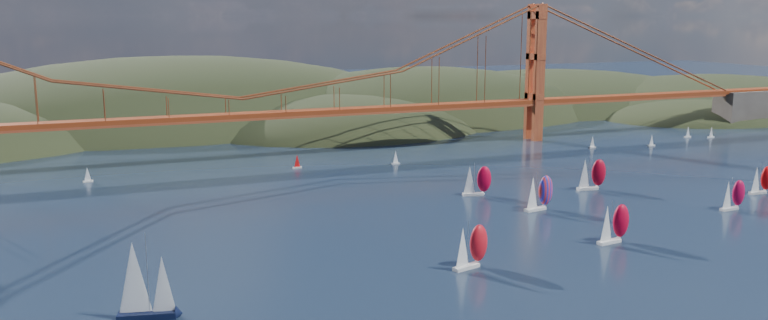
{
  "coord_description": "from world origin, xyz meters",
  "views": [
    {
      "loc": [
        -51.14,
        -79.8,
        50.1
      ],
      "look_at": [
        17.38,
        90.0,
        14.87
      ],
      "focal_mm": 35.0,
      "sensor_mm": 36.0,
      "label": 1
    }
  ],
  "objects_px": {
    "sloop_navy": "(143,281)",
    "racer_4": "(761,179)",
    "racer_1": "(613,223)",
    "racer_3": "(591,174)",
    "racer_rwb": "(539,192)",
    "racer_2": "(733,194)",
    "racer_0": "(470,246)",
    "racer_5": "(476,180)"
  },
  "relations": [
    {
      "from": "racer_3",
      "to": "racer_4",
      "type": "relative_size",
      "value": 1.14
    },
    {
      "from": "racer_3",
      "to": "racer_1",
      "type": "bearing_deg",
      "value": -114.93
    },
    {
      "from": "sloop_navy",
      "to": "racer_rwb",
      "type": "xyz_separation_m",
      "value": [
        101.98,
        36.39,
        -1.78
      ]
    },
    {
      "from": "racer_3",
      "to": "racer_rwb",
      "type": "relative_size",
      "value": 0.99
    },
    {
      "from": "sloop_navy",
      "to": "racer_4",
      "type": "relative_size",
      "value": 1.68
    },
    {
      "from": "racer_0",
      "to": "racer_3",
      "type": "distance_m",
      "value": 82.15
    },
    {
      "from": "racer_3",
      "to": "sloop_navy",
      "type": "bearing_deg",
      "value": -151.46
    },
    {
      "from": "racer_5",
      "to": "racer_1",
      "type": "bearing_deg",
      "value": -69.76
    },
    {
      "from": "racer_rwb",
      "to": "racer_4",
      "type": "bearing_deg",
      "value": -16.58
    },
    {
      "from": "racer_1",
      "to": "racer_5",
      "type": "distance_m",
      "value": 51.93
    },
    {
      "from": "sloop_navy",
      "to": "racer_4",
      "type": "distance_m",
      "value": 174.13
    },
    {
      "from": "sloop_navy",
      "to": "racer_2",
      "type": "bearing_deg",
      "value": 19.12
    },
    {
      "from": "racer_1",
      "to": "racer_4",
      "type": "distance_m",
      "value": 74.11
    },
    {
      "from": "racer_3",
      "to": "racer_0",
      "type": "bearing_deg",
      "value": -136.74
    },
    {
      "from": "sloop_navy",
      "to": "racer_rwb",
      "type": "bearing_deg",
      "value": 32.02
    },
    {
      "from": "sloop_navy",
      "to": "racer_3",
      "type": "relative_size",
      "value": 1.47
    },
    {
      "from": "racer_2",
      "to": "racer_5",
      "type": "relative_size",
      "value": 0.93
    },
    {
      "from": "racer_1",
      "to": "racer_rwb",
      "type": "bearing_deg",
      "value": 81.38
    },
    {
      "from": "racer_4",
      "to": "racer_3",
      "type": "bearing_deg",
      "value": 153.15
    },
    {
      "from": "racer_0",
      "to": "sloop_navy",
      "type": "bearing_deg",
      "value": 166.82
    },
    {
      "from": "racer_0",
      "to": "racer_1",
      "type": "bearing_deg",
      "value": -10.45
    },
    {
      "from": "sloop_navy",
      "to": "racer_0",
      "type": "height_order",
      "value": "sloop_navy"
    },
    {
      "from": "racer_0",
      "to": "racer_3",
      "type": "relative_size",
      "value": 0.97
    },
    {
      "from": "racer_1",
      "to": "racer_4",
      "type": "bearing_deg",
      "value": 10.67
    },
    {
      "from": "racer_3",
      "to": "racer_5",
      "type": "height_order",
      "value": "racer_3"
    },
    {
      "from": "racer_4",
      "to": "racer_rwb",
      "type": "distance_m",
      "value": 70.24
    },
    {
      "from": "sloop_navy",
      "to": "racer_1",
      "type": "distance_m",
      "value": 101.45
    },
    {
      "from": "sloop_navy",
      "to": "racer_3",
      "type": "distance_m",
      "value": 139.19
    },
    {
      "from": "sloop_navy",
      "to": "racer_4",
      "type": "xyz_separation_m",
      "value": [
        171.77,
        28.46,
        -2.39
      ]
    },
    {
      "from": "racer_0",
      "to": "racer_rwb",
      "type": "xyz_separation_m",
      "value": [
        38.75,
        34.04,
        0.17
      ]
    },
    {
      "from": "sloop_navy",
      "to": "racer_2",
      "type": "xyz_separation_m",
      "value": [
        149.57,
        17.67,
        -2.44
      ]
    },
    {
      "from": "racer_rwb",
      "to": "racer_2",
      "type": "bearing_deg",
      "value": -31.58
    },
    {
      "from": "sloop_navy",
      "to": "racer_rwb",
      "type": "relative_size",
      "value": 1.46
    },
    {
      "from": "racer_1",
      "to": "sloop_navy",
      "type": "bearing_deg",
      "value": 175.85
    },
    {
      "from": "racer_4",
      "to": "racer_5",
      "type": "relative_size",
      "value": 0.94
    },
    {
      "from": "racer_1",
      "to": "racer_0",
      "type": "bearing_deg",
      "value": 177.55
    },
    {
      "from": "racer_2",
      "to": "racer_5",
      "type": "height_order",
      "value": "racer_5"
    },
    {
      "from": "racer_rwb",
      "to": "racer_3",
      "type": "bearing_deg",
      "value": 17.42
    },
    {
      "from": "racer_5",
      "to": "racer_rwb",
      "type": "distance_m",
      "value": 21.92
    },
    {
      "from": "racer_1",
      "to": "racer_4",
      "type": "xyz_separation_m",
      "value": [
        70.49,
        22.87,
        -0.41
      ]
    },
    {
      "from": "racer_1",
      "to": "racer_2",
      "type": "xyz_separation_m",
      "value": [
        48.29,
        12.08,
        -0.46
      ]
    },
    {
      "from": "racer_2",
      "to": "racer_5",
      "type": "distance_m",
      "value": 67.44
    }
  ]
}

